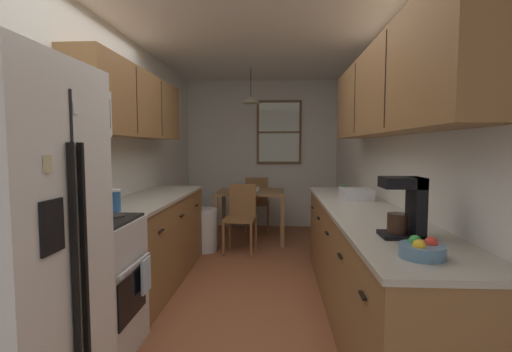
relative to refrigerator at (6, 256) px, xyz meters
name	(u,v)px	position (x,y,z in m)	size (l,w,h in m)	color
ground_plane	(251,277)	(0.97, 2.29, -0.90)	(12.00, 12.00, 0.00)	brown
wall_left	(126,159)	(-0.38, 2.29, 0.37)	(0.10, 9.00, 2.55)	silver
wall_right	(381,159)	(2.32, 2.29, 0.37)	(0.10, 9.00, 2.55)	silver
wall_back	(262,154)	(0.97, 4.94, 0.37)	(4.40, 0.10, 2.55)	silver
ceiling_slab	(251,31)	(0.97, 2.29, 1.69)	(4.40, 9.00, 0.08)	white
refrigerator	(6,256)	(0.00, 0.00, 0.00)	(0.70, 0.79, 1.80)	white
stove_range	(86,287)	(-0.03, 0.73, -0.43)	(0.66, 0.64, 1.10)	silver
microwave_over_range	(62,110)	(-0.14, 0.73, 0.74)	(0.39, 0.62, 0.32)	white
counter_left	(153,239)	(-0.03, 2.09, -0.45)	(0.64, 2.07, 0.90)	olive
upper_cabinets_left	(134,105)	(-0.17, 2.04, 0.92)	(0.33, 2.15, 0.64)	olive
counter_right	(365,263)	(1.97, 1.41, -0.45)	(0.64, 3.22, 0.90)	olive
upper_cabinets_right	(389,90)	(2.11, 1.36, 0.94)	(0.33, 2.90, 0.68)	olive
dining_table	(251,198)	(0.85, 3.90, -0.27)	(0.99, 0.82, 0.74)	olive
dining_chair_near	(241,214)	(0.76, 3.28, -0.40)	(0.44, 0.44, 0.90)	olive
dining_chair_far	(257,201)	(0.91, 4.51, -0.40)	(0.41, 0.41, 0.90)	olive
pendant_light	(251,100)	(0.85, 3.90, 1.20)	(0.30, 0.30, 0.50)	black
back_window	(279,132)	(1.27, 4.87, 0.75)	(0.77, 0.05, 1.09)	brown
trash_bin	(204,230)	(0.27, 3.27, -0.61)	(0.35, 0.35, 0.58)	silver
storage_canister	(112,200)	(-0.03, 1.18, 0.09)	(0.13, 0.13, 0.17)	#265999
dish_towel	(146,275)	(0.33, 0.90, -0.40)	(0.02, 0.16, 0.24)	silver
coffee_maker	(407,206)	(1.97, 0.48, 0.17)	(0.22, 0.18, 0.34)	black
mug_by_coffeemaker	(343,190)	(1.94, 2.27, 0.05)	(0.11, 0.08, 0.10)	#3F7F4C
fruit_bowl	(422,249)	(1.91, 0.09, 0.04)	(0.20, 0.20, 0.09)	#597F9E
dish_rack	(356,194)	(2.00, 1.99, 0.05)	(0.28, 0.34, 0.10)	silver
table_serving_bowl	(254,189)	(0.89, 3.90, -0.13)	(0.17, 0.17, 0.06)	silver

